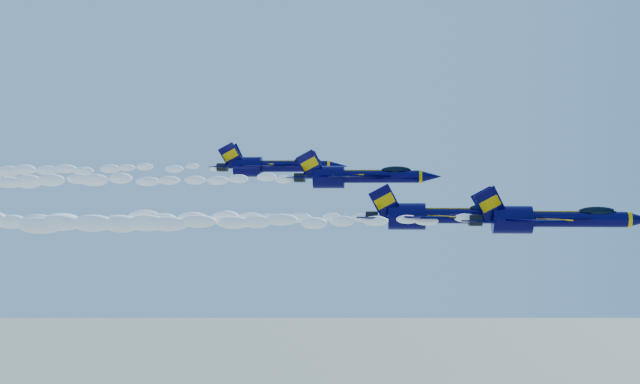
# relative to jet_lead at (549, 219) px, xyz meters

# --- Properties ---
(jet_lead) EXTENTS (16.43, 13.48, 6.11)m
(jet_lead) POSITION_rel_jet_lead_xyz_m (0.00, 0.00, 0.00)
(jet_lead) COLOR #040135
(smoke_trail_jet_lead) EXTENTS (42.71, 1.83, 1.65)m
(smoke_trail_jet_lead) POSITION_rel_jet_lead_xyz_m (-28.38, -0.00, -0.40)
(smoke_trail_jet_lead) COLOR white
(jet_second) EXTENTS (16.65, 13.66, 6.19)m
(jet_second) POSITION_rel_jet_lead_xyz_m (-9.37, 3.32, 0.20)
(jet_second) COLOR #040135
(smoke_trail_jet_second) EXTENTS (42.71, 1.86, 1.67)m
(smoke_trail_jet_second) POSITION_rel_jet_lead_xyz_m (-37.84, 3.32, -0.20)
(smoke_trail_jet_second) COLOR white
(jet_third) EXTENTS (15.88, 13.03, 5.90)m
(jet_third) POSITION_rel_jet_lead_xyz_m (-17.78, 13.03, 4.20)
(jet_third) COLOR #040135
(smoke_trail_jet_third) EXTENTS (42.71, 1.77, 1.59)m
(smoke_trail_jet_third) POSITION_rel_jet_lead_xyz_m (-45.92, 13.03, 3.81)
(smoke_trail_jet_third) COLOR white
(jet_fourth) EXTENTS (15.96, 13.10, 5.93)m
(jet_fourth) POSITION_rel_jet_lead_xyz_m (-28.52, 23.23, 5.73)
(jet_fourth) COLOR #040135
(smoke_trail_jet_fourth) EXTENTS (42.71, 1.78, 1.60)m
(smoke_trail_jet_fourth) POSITION_rel_jet_lead_xyz_m (-56.69, 23.23, 5.34)
(smoke_trail_jet_fourth) COLOR white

